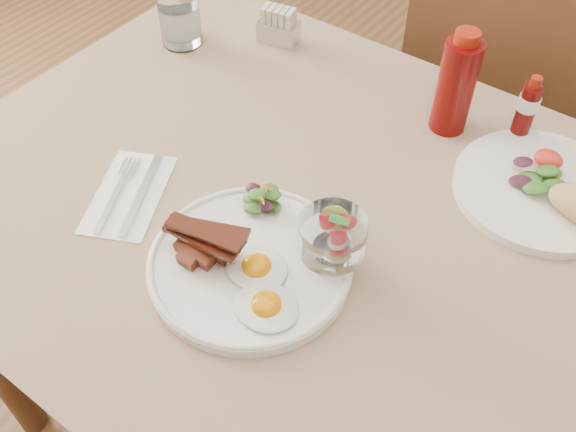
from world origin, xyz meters
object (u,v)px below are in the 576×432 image
at_px(ketchup_bottle, 456,85).
at_px(water_glass, 179,15).
at_px(second_plate, 553,192).
at_px(hot_sauce_bottle, 526,110).
at_px(sugar_caddy, 279,27).
at_px(chair_far, 502,117).
at_px(table, 348,269).
at_px(fruit_cup, 333,237).
at_px(main_plate, 250,264).

relative_size(ketchup_bottle, water_glass, 1.36).
bearing_deg(ketchup_bottle, water_glass, -171.95).
height_order(second_plate, hot_sauce_bottle, hot_sauce_bottle).
height_order(sugar_caddy, water_glass, water_glass).
bearing_deg(ketchup_bottle, chair_far, 90.32).
distance_m(table, sugar_caddy, 0.52).
bearing_deg(fruit_cup, main_plate, -143.73).
relative_size(chair_far, sugar_caddy, 11.10).
bearing_deg(water_glass, ketchup_bottle, 8.05).
relative_size(chair_far, main_plate, 3.32).
bearing_deg(second_plate, water_glass, -179.24).
xyz_separation_m(chair_far, sugar_caddy, (-0.38, -0.33, 0.26)).
xyz_separation_m(main_plate, fruit_cup, (0.09, 0.06, 0.06)).
bearing_deg(table, ketchup_bottle, 89.60).
relative_size(table, sugar_caddy, 15.87).
height_order(chair_far, sugar_caddy, chair_far).
bearing_deg(main_plate, second_plate, 52.16).
distance_m(table, chair_far, 0.68).
bearing_deg(fruit_cup, hot_sauce_bottle, 76.25).
height_order(chair_far, hot_sauce_bottle, chair_far).
xyz_separation_m(table, hot_sauce_bottle, (0.11, 0.33, 0.15)).
height_order(fruit_cup, water_glass, water_glass).
bearing_deg(chair_far, table, -90.00).
relative_size(table, hot_sauce_bottle, 11.07).
distance_m(chair_far, main_plate, 0.84).
bearing_deg(table, sugar_caddy, 138.84).
bearing_deg(chair_far, hot_sauce_bottle, -71.51).
bearing_deg(water_glass, table, -22.48).
distance_m(main_plate, fruit_cup, 0.12).
relative_size(chair_far, ketchup_bottle, 5.16).
height_order(main_plate, ketchup_bottle, ketchup_bottle).
xyz_separation_m(main_plate, second_plate, (0.28, 0.37, 0.01)).
distance_m(table, main_plate, 0.19).
height_order(main_plate, water_glass, water_glass).
bearing_deg(chair_far, sugar_caddy, -138.69).
xyz_separation_m(second_plate, hot_sauce_bottle, (-0.10, 0.11, 0.04)).
distance_m(hot_sauce_bottle, sugar_caddy, 0.49).
distance_m(main_plate, hot_sauce_bottle, 0.51).
xyz_separation_m(chair_far, main_plate, (-0.08, -0.80, 0.24)).
bearing_deg(water_glass, fruit_cup, -28.42).
relative_size(table, second_plate, 4.84).
relative_size(hot_sauce_bottle, sugar_caddy, 1.43).
height_order(fruit_cup, second_plate, fruit_cup).
xyz_separation_m(fruit_cup, second_plate, (0.20, 0.30, -0.05)).
distance_m(fruit_cup, second_plate, 0.36).
bearing_deg(chair_far, fruit_cup, -89.20).
bearing_deg(main_plate, sugar_caddy, 122.68).
relative_size(fruit_cup, sugar_caddy, 1.10).
height_order(chair_far, ketchup_bottle, ketchup_bottle).
bearing_deg(table, second_plate, 47.90).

